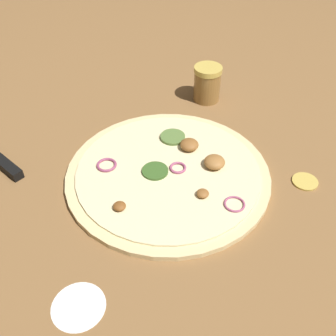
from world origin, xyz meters
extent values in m
plane|color=brown|center=(0.00, 0.00, 0.00)|extent=(3.00, 3.00, 0.00)
cylinder|color=beige|center=(0.00, 0.00, 0.01)|extent=(0.38, 0.38, 0.01)
cylinder|color=beige|center=(0.00, 0.00, 0.01)|extent=(0.34, 0.34, 0.00)
ellipsoid|color=brown|center=(-0.02, 0.12, 0.02)|extent=(0.02, 0.02, 0.01)
ellipsoid|color=brown|center=(-0.09, -0.01, 0.02)|extent=(0.02, 0.02, 0.01)
cylinder|color=#385B23|center=(0.01, 0.02, 0.02)|extent=(0.05, 0.05, 0.00)
torus|color=#A34C70|center=(-0.01, -0.02, 0.02)|extent=(0.03, 0.03, 0.00)
ellipsoid|color=brown|center=(0.02, -0.07, 0.02)|extent=(0.04, 0.04, 0.02)
ellipsoid|color=#996633|center=(-0.04, -0.08, 0.02)|extent=(0.04, 0.04, 0.02)
torus|color=#934266|center=(0.08, 0.08, 0.02)|extent=(0.04, 0.04, 0.00)
torus|color=#A34C70|center=(-0.14, -0.03, 0.02)|extent=(0.04, 0.04, 0.00)
cylinder|color=#567538|center=(0.07, -0.07, 0.02)|extent=(0.05, 0.05, 0.01)
cube|color=black|center=(0.22, 0.23, 0.01)|extent=(0.12, 0.04, 0.02)
cylinder|color=olive|center=(0.15, -0.23, 0.04)|extent=(0.06, 0.06, 0.07)
cylinder|color=gold|center=(0.15, -0.23, 0.08)|extent=(0.06, 0.06, 0.01)
cylinder|color=gold|center=(-0.17, -0.19, 0.00)|extent=(0.05, 0.05, 0.01)
cylinder|color=white|center=(-0.13, 0.26, 0.00)|extent=(0.08, 0.08, 0.00)
camera|label=1|loc=(-0.42, 0.33, 0.51)|focal=42.00mm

